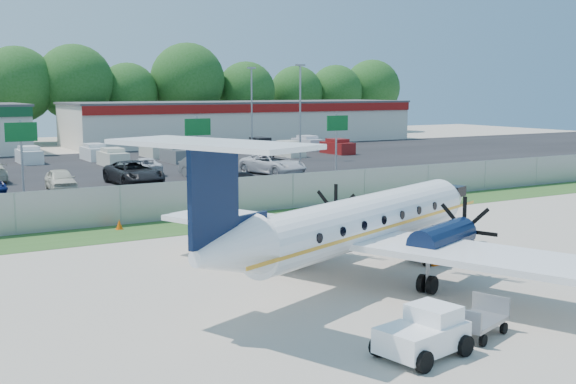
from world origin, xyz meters
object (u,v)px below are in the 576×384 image
aircraft (358,222)px  pushback_tug (425,333)px  baggage_cart_near (477,320)px  baggage_cart_far (436,249)px

aircraft → pushback_tug: (-2.90, -6.93, -1.47)m
pushback_tug → baggage_cart_near: 2.25m
aircraft → baggage_cart_near: (-0.69, -6.53, -1.61)m
aircraft → baggage_cart_far: (4.16, 0.56, -1.56)m
pushback_tug → baggage_cart_far: 10.29m
aircraft → pushback_tug: size_ratio=6.85×
baggage_cart_near → baggage_cart_far: (4.85, 7.09, 0.05)m
pushback_tug → baggage_cart_near: (2.21, 0.40, -0.14)m
pushback_tug → baggage_cart_far: pushback_tug is taller
aircraft → baggage_cart_far: aircraft is taller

